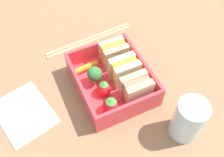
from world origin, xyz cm
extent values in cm
cube|color=#886646|center=(0.00, 0.00, -1.00)|extent=(120.00, 120.00, 2.00)
cube|color=#DE3641|center=(0.00, 0.00, 0.60)|extent=(16.23, 13.66, 1.20)
cube|color=#DE3641|center=(0.00, 6.53, 3.18)|extent=(16.23, 0.60, 3.97)
cube|color=#DE3641|center=(0.00, -6.53, 3.18)|extent=(16.23, 0.60, 3.97)
cube|color=#DE3641|center=(-7.82, 0.00, 3.18)|extent=(0.60, 12.46, 3.97)
cube|color=#DE3641|center=(7.82, 0.00, 3.18)|extent=(0.60, 12.46, 3.97)
cube|color=tan|center=(-6.08, 2.67, 3.85)|extent=(1.27, 5.34, 5.31)
cube|color=yellow|center=(-4.81, 2.67, 3.85)|extent=(1.27, 4.91, 4.88)
cube|color=tan|center=(-3.54, 2.67, 3.85)|extent=(1.27, 5.34, 5.31)
cube|color=beige|center=(-1.27, 2.67, 3.85)|extent=(1.27, 5.34, 5.31)
cube|color=yellow|center=(0.00, 2.67, 3.85)|extent=(1.27, 4.91, 4.88)
cube|color=beige|center=(1.27, 2.67, 3.85)|extent=(1.27, 5.34, 5.31)
cube|color=tan|center=(3.54, 2.67, 3.85)|extent=(1.27, 5.34, 5.31)
cube|color=#D87259|center=(4.81, 2.67, 3.85)|extent=(1.27, 4.91, 4.88)
cube|color=tan|center=(6.08, 2.67, 3.85)|extent=(1.27, 5.34, 5.31)
cylinder|color=orange|center=(-5.46, -3.36, 1.86)|extent=(1.79, 5.30, 1.32)
cylinder|color=#94C669|center=(-1.65, -2.95, 2.02)|extent=(1.02, 1.02, 1.64)
sphere|color=#327336|center=(-1.65, -2.95, 3.88)|extent=(2.97, 2.97, 2.97)
sphere|color=red|center=(1.50, -2.39, 2.59)|extent=(2.77, 2.77, 2.77)
cone|color=#448B3D|center=(1.50, -2.39, 4.27)|extent=(1.66, 1.66, 0.60)
sphere|color=red|center=(5.67, -2.83, 2.80)|extent=(3.19, 3.19, 3.19)
cone|color=#419432|center=(5.67, -2.83, 4.69)|extent=(1.92, 1.92, 0.60)
cylinder|color=tan|center=(-14.75, 0.72, 0.35)|extent=(2.10, 21.42, 0.70)
cylinder|color=tan|center=(-13.77, 0.78, 0.35)|extent=(2.10, 21.42, 0.70)
cylinder|color=silver|center=(14.27, 7.47, 4.29)|extent=(5.17, 5.17, 8.58)
cube|color=white|center=(-1.40, -17.75, 0.20)|extent=(13.36, 11.43, 0.40)
camera|label=1|loc=(26.18, -12.21, 42.19)|focal=40.00mm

